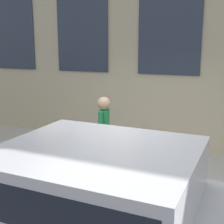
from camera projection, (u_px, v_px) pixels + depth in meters
The scene contains 5 objects.
ground_plane at pixel (119, 208), 5.10m from camera, with size 80.00×80.00×0.00m, color #2D2D30.
sidewalk at pixel (147, 171), 6.38m from camera, with size 2.90×60.00×0.15m.
fire_hydrant at pixel (120, 167), 5.48m from camera, with size 0.35×0.46×0.69m.
person at pixel (104, 130), 5.77m from camera, with size 0.37×0.25×1.54m.
parked_car_silver_near at pixel (98, 208), 3.39m from camera, with size 2.04×4.26×1.57m.
Camera 1 is at (-4.29, -1.81, 2.62)m, focal length 50.00 mm.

